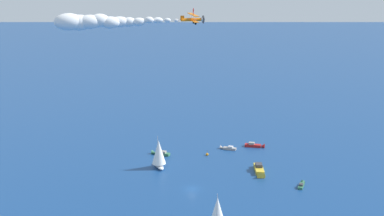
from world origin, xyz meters
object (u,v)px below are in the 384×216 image
Objects in this scene: marker_buoy at (207,154)px; biplane_lead at (193,19)px; motorboat_near_centre at (302,185)px; motorboat_inshore at (227,148)px; motorboat_far_stbd at (256,145)px; wingwalker_lead at (193,11)px; motorboat_trailing at (160,153)px; motorboat_far_port at (259,170)px; sailboat_offshore at (159,154)px.

biplane_lead is at bearing -55.92° from marker_buoy.
motorboat_inshore reaches higher than motorboat_near_centre.
marker_buoy reaches higher than motorboat_inshore.
motorboat_far_stbd is at bearing 102.57° from biplane_lead.
marker_buoy is 61.33m from wingwalker_lead.
motorboat_far_stbd is 1.20× the size of motorboat_inshore.
wingwalker_lead is (-22.63, -25.04, 52.91)m from motorboat_near_centre.
motorboat_trailing is 1.03× the size of biplane_lead.
marker_buoy is at bearing 178.73° from motorboat_far_port.
sailboat_offshore reaches higher than motorboat_inshore.
wingwalker_lead is at bearing -77.21° from motorboat_far_stbd.
sailboat_offshore is 52.94m from wingwalker_lead.
motorboat_near_centre is at bearing -32.36° from motorboat_far_stbd.
marker_buoy is (-24.04, 0.53, -0.45)m from motorboat_far_port.
sailboat_offshore is (-27.70, -20.09, 4.20)m from motorboat_far_port.
motorboat_trailing is 3.47× the size of marker_buoy.
motorboat_far_port is at bearing 16.63° from motorboat_trailing.
motorboat_near_centre is 0.88× the size of motorboat_inshore.
motorboat_inshore is at bearing 84.92° from marker_buoy.
motorboat_far_port reaches higher than motorboat_near_centre.
motorboat_far_port is 58.54m from wingwalker_lead.
marker_buoy reaches higher than motorboat_far_stbd.
motorboat_far_stbd is 70.75m from wingwalker_lead.
biplane_lead is 2.19m from wingwalker_lead.
motorboat_trailing is at bearing -138.47° from marker_buoy.
motorboat_trailing is at bearing 155.52° from wingwalker_lead.
motorboat_trailing is at bearing -122.37° from motorboat_inshore.
biplane_lead is (16.29, -36.05, 50.67)m from motorboat_inshore.
motorboat_far_port is 4.62× the size of marker_buoy.
motorboat_far_port is 5.45× the size of wingwalker_lead.
marker_buoy is 59.36m from biplane_lead.
biplane_lead reaches higher than motorboat_far_port.
sailboat_offshore is at bearing -100.06° from marker_buoy.
biplane_lead is at bearing -65.68° from motorboat_inshore.
motorboat_inshore is at bearing -121.60° from motorboat_far_stbd.
marker_buoy is at bearing 79.94° from sailboat_offshore.
motorboat_far_port is at bearing -179.99° from motorboat_near_centre.
marker_buoy is 0.30× the size of biplane_lead.
biplane_lead is (30.38, -13.83, 50.60)m from motorboat_trailing.
motorboat_trailing is (-9.49, 8.98, -4.48)m from sailboat_offshore.
sailboat_offshore is 13.81m from motorboat_trailing.
biplane_lead reaches higher than motorboat_far_stbd.
motorboat_inshore is 26.31m from motorboat_trailing.
wingwalker_lead reaches higher than motorboat_far_port.
motorboat_trailing is 60.62m from biplane_lead.
motorboat_far_port reaches higher than motorboat_trailing.
motorboat_inshore is 31.86m from sailboat_offshore.
wingwalker_lead reaches higher than motorboat_near_centre.
motorboat_far_stbd is at bearing 147.64° from motorboat_near_centre.
marker_buoy is at bearing -108.91° from motorboat_far_stbd.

